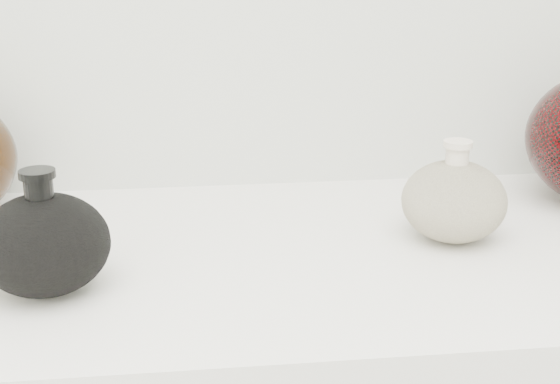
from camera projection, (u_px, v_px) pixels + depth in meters
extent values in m
cube|color=silver|center=(270.00, 262.00, 0.91)|extent=(1.20, 0.50, 0.03)
ellipsoid|color=black|center=(44.00, 244.00, 0.79)|extent=(0.16, 0.16, 0.10)
cylinder|color=black|center=(39.00, 189.00, 0.77)|extent=(0.03, 0.03, 0.03)
cylinder|color=black|center=(37.00, 174.00, 0.76)|extent=(0.04, 0.04, 0.01)
ellipsoid|color=beige|center=(454.00, 201.00, 0.92)|extent=(0.16, 0.16, 0.10)
cylinder|color=beige|center=(457.00, 156.00, 0.90)|extent=(0.03, 0.03, 0.03)
cylinder|color=beige|center=(458.00, 144.00, 0.90)|extent=(0.04, 0.04, 0.01)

